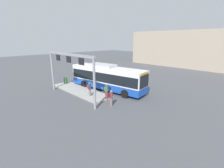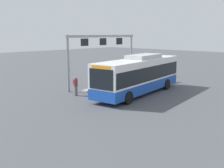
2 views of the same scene
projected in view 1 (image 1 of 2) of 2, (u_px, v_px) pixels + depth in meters
ground_plane at (107, 90)px, 21.92m from camera, size 120.00×120.00×0.00m
platform_curb at (80, 90)px, 21.29m from camera, size 10.00×2.80×0.16m
bus_main at (107, 77)px, 21.44m from camera, size 11.19×3.99×3.46m
person_boarding at (111, 98)px, 16.33m from camera, size 0.48×0.60×1.67m
person_waiting_near at (106, 91)px, 17.90m from camera, size 0.52×0.61×1.67m
person_waiting_mid at (90, 89)px, 18.76m from camera, size 0.40×0.57×1.67m
platform_sign_gantry at (69, 66)px, 17.88m from camera, size 9.34×0.24×5.20m
station_building at (190, 49)px, 39.68m from camera, size 29.51×8.00×8.73m
trash_bin at (66, 81)px, 24.25m from camera, size 0.52×0.52×0.90m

